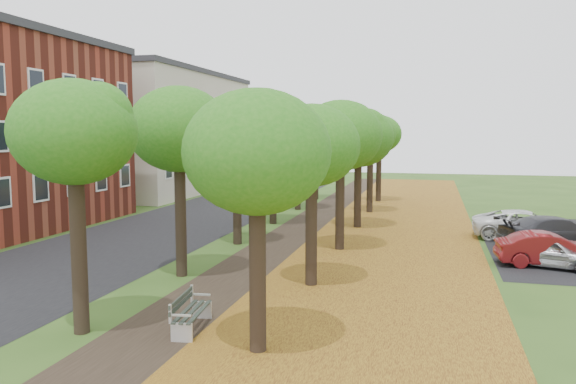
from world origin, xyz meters
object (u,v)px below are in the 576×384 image
Objects in this scene: bench at (190,312)px; car_white at (526,225)px; car_grey at (556,233)px; car_silver at (551,252)px; car_red at (550,250)px.

bench is 18.93m from car_white.
car_white is at bearing -40.92° from bench.
car_white is at bearing 1.08° from car_grey.
car_grey reaches higher than car_silver.
car_red is (0.00, 0.19, 0.04)m from car_silver.
car_grey reaches higher than car_red.
car_grey reaches higher than car_white.
car_grey reaches higher than bench.
car_silver is at bearing 175.28° from car_red.
car_grey is (0.90, 3.46, 0.09)m from car_red.
car_silver is 5.89m from car_white.
car_white is at bearing -4.72° from car_red.
car_grey is at bearing -19.37° from car_red.
car_white reaches higher than car_red.
car_silver is at bearing -54.10° from bench.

